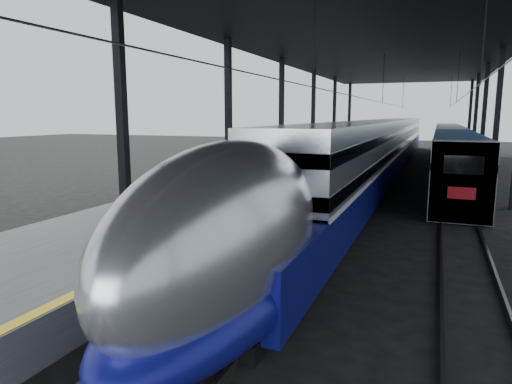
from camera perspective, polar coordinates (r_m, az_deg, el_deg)
The scene contains 7 objects.
ground at distance 12.58m, azimuth -8.38°, elevation -11.89°, with size 160.00×160.00×0.00m, color black.
platform at distance 31.81m, azimuth 4.20°, elevation 2.17°, with size 6.00×80.00×1.00m, color #4C4C4F.
yellow_strip at distance 31.03m, azimuth 9.16°, elevation 2.83°, with size 0.30×80.00×0.01m, color yellow.
rails at distance 30.47m, azimuth 18.69°, elevation 0.57°, with size 6.52×80.00×0.16m.
canopy at distance 30.71m, azimuth 14.56°, elevation 17.76°, with size 18.00×75.00×9.47m.
tgv_train at distance 36.23m, azimuth 15.41°, elevation 5.11°, with size 2.95×65.20×4.23m.
second_train at distance 47.85m, azimuth 22.99°, elevation 5.47°, with size 2.57×56.05×3.53m.
Camera 1 is at (5.94, -10.10, 4.58)m, focal length 32.00 mm.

